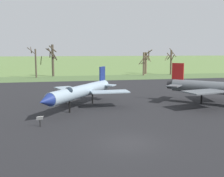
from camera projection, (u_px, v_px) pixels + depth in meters
ground_plane at (128, 143)px, 18.86m from camera, size 600.00×600.00×0.00m
asphalt_apron at (97, 103)px, 33.12m from camera, size 79.15×49.06×0.05m
grass_verge_strip at (77, 78)px, 62.72m from camera, size 139.15×12.00×0.06m
jet_fighter_front_right at (81, 91)px, 29.87m from camera, size 9.96×12.15×4.37m
info_placard_front_right at (40, 120)px, 22.70m from camera, size 0.61×0.39×0.97m
bare_tree_far_left at (35, 61)px, 63.36m from camera, size 3.38×3.35×7.32m
bare_tree_left_of_center at (53, 59)px, 67.06m from camera, size 2.84×2.45×7.88m
bare_tree_center at (144, 62)px, 69.38m from camera, size 3.36×3.92×6.70m
bare_tree_right_of_center at (146, 62)px, 74.80m from camera, size 2.59×2.61×6.45m
bare_tree_far_right at (171, 61)px, 71.72m from camera, size 2.87×2.98×7.02m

